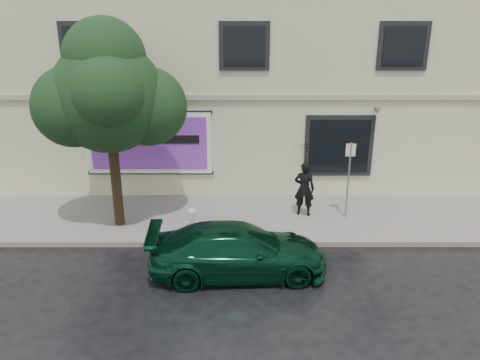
{
  "coord_description": "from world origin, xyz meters",
  "views": [
    {
      "loc": [
        -0.16,
        -10.27,
        6.16
      ],
      "look_at": [
        -0.14,
        2.2,
        1.71
      ],
      "focal_mm": 35.0,
      "sensor_mm": 36.0,
      "label": 1
    }
  ],
  "objects_px": {
    "car": "(238,250)",
    "street_tree": "(108,97)",
    "pedestrian": "(304,189)",
    "fire_hydrant": "(192,223)"
  },
  "relations": [
    {
      "from": "fire_hydrant",
      "to": "street_tree",
      "type": "bearing_deg",
      "value": 153.06
    },
    {
      "from": "car",
      "to": "fire_hydrant",
      "type": "height_order",
      "value": "car"
    },
    {
      "from": "car",
      "to": "street_tree",
      "type": "relative_size",
      "value": 0.81
    },
    {
      "from": "fire_hydrant",
      "to": "car",
      "type": "bearing_deg",
      "value": -60.2
    },
    {
      "from": "car",
      "to": "pedestrian",
      "type": "distance_m",
      "value": 3.92
    },
    {
      "from": "car",
      "to": "pedestrian",
      "type": "bearing_deg",
      "value": -35.15
    },
    {
      "from": "street_tree",
      "to": "fire_hydrant",
      "type": "xyz_separation_m",
      "value": [
        2.29,
        -0.85,
        -3.41
      ]
    },
    {
      "from": "car",
      "to": "pedestrian",
      "type": "relative_size",
      "value": 2.53
    },
    {
      "from": "car",
      "to": "fire_hydrant",
      "type": "relative_size",
      "value": 5.14
    },
    {
      "from": "car",
      "to": "fire_hydrant",
      "type": "distance_m",
      "value": 2.21
    }
  ]
}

